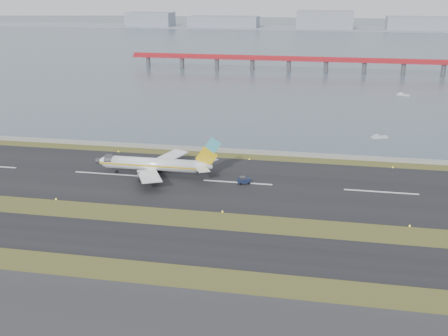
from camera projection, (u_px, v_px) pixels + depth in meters
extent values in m
plane|color=#3C4819|center=(216.00, 225.00, 133.34)|extent=(1000.00, 1000.00, 0.00)
cube|color=black|center=(205.00, 246.00, 122.14)|extent=(1000.00, 18.00, 0.10)
cube|color=black|center=(238.00, 183.00, 161.28)|extent=(1000.00, 45.00, 0.10)
cube|color=gray|center=(253.00, 152.00, 189.10)|extent=(1000.00, 2.50, 1.00)
cube|color=#455663|center=(310.00, 41.00, 562.04)|extent=(1400.00, 800.00, 1.30)
cube|color=#A81C24|center=(326.00, 60.00, 360.33)|extent=(260.00, 5.00, 1.60)
cube|color=#A81C24|center=(327.00, 58.00, 359.86)|extent=(260.00, 0.40, 1.40)
cylinder|color=#4C4C51|center=(182.00, 63.00, 379.28)|extent=(2.80, 2.80, 7.00)
cylinder|color=#4C4C51|center=(326.00, 67.00, 361.74)|extent=(2.80, 2.80, 7.00)
cube|color=#8B95A5|center=(316.00, 29.00, 711.16)|extent=(1400.00, 80.00, 1.00)
cube|color=#8B95A5|center=(150.00, 19.00, 748.53)|extent=(60.00, 35.00, 18.00)
cube|color=#8B95A5|center=(224.00, 22.00, 730.89)|extent=(90.00, 35.00, 14.00)
cube|color=#8B95A5|center=(325.00, 20.00, 705.89)|extent=(70.00, 35.00, 22.00)
cube|color=#8B95A5|center=(433.00, 24.00, 683.08)|extent=(110.00, 35.00, 16.00)
cylinder|color=white|center=(151.00, 164.00, 166.60)|extent=(28.00, 3.80, 3.80)
cone|color=white|center=(102.00, 161.00, 169.45)|extent=(3.20, 3.80, 3.80)
cone|color=white|center=(204.00, 166.00, 163.54)|extent=(5.00, 3.80, 3.80)
cube|color=gold|center=(149.00, 166.00, 164.81)|extent=(31.00, 0.06, 0.45)
cube|color=gold|center=(153.00, 162.00, 168.39)|extent=(31.00, 0.06, 0.45)
cube|color=white|center=(149.00, 176.00, 158.49)|extent=(11.31, 15.89, 1.66)
cube|color=white|center=(166.00, 158.00, 174.34)|extent=(11.31, 15.89, 1.66)
cylinder|color=#39393E|center=(146.00, 177.00, 161.51)|extent=(4.20, 2.10, 2.10)
cylinder|color=#39393E|center=(159.00, 164.00, 172.69)|extent=(4.20, 2.10, 2.10)
cube|color=gold|center=(207.00, 157.00, 162.49)|extent=(6.80, 0.35, 6.85)
cube|color=#44AEC2|center=(213.00, 145.00, 160.98)|extent=(4.85, 0.37, 4.90)
cube|color=white|center=(202.00, 169.00, 159.79)|extent=(5.64, 6.80, 0.22)
cube|color=white|center=(208.00, 161.00, 166.87)|extent=(5.64, 6.80, 0.22)
cylinder|color=black|center=(117.00, 172.00, 169.56)|extent=(0.80, 0.28, 0.80)
cylinder|color=black|center=(153.00, 177.00, 164.64)|extent=(1.00, 0.38, 1.00)
cylinder|color=black|center=(159.00, 171.00, 169.86)|extent=(1.00, 0.38, 1.00)
cube|color=#151D3B|center=(244.00, 181.00, 160.11)|extent=(3.90, 3.16, 1.28)
cube|color=#39393E|center=(243.00, 178.00, 159.75)|extent=(2.02, 2.07, 0.75)
cylinder|color=black|center=(241.00, 184.00, 159.25)|extent=(0.81, 0.60, 0.75)
cylinder|color=black|center=(239.00, 182.00, 160.83)|extent=(0.81, 0.60, 0.75)
cylinder|color=black|center=(249.00, 183.00, 159.77)|extent=(0.81, 0.60, 0.75)
cylinder|color=black|center=(247.00, 181.00, 161.34)|extent=(0.81, 0.60, 0.75)
cube|color=silver|center=(379.00, 137.00, 207.51)|extent=(6.37, 4.25, 0.79)
cube|color=silver|center=(376.00, 136.00, 207.01)|extent=(2.17, 1.99, 0.79)
cube|color=silver|center=(404.00, 95.00, 286.19)|extent=(6.61, 4.47, 0.82)
cube|color=silver|center=(401.00, 93.00, 286.72)|extent=(2.26, 2.08, 0.82)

